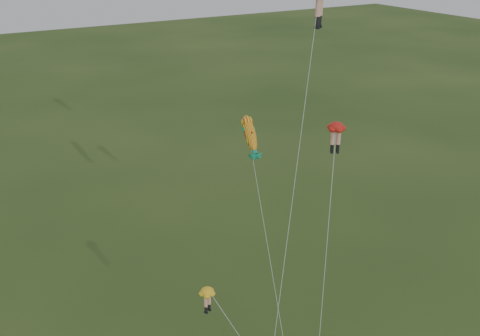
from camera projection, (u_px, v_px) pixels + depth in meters
legs_kite_red_mid at (336, 135)px, 34.02m from camera, size 5.50×6.15×16.08m
legs_kite_yellow at (211, 298)px, 31.68m from camera, size 4.02×6.07×7.85m
fish_kite at (250, 135)px, 37.62m from camera, size 2.66×9.80×15.46m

